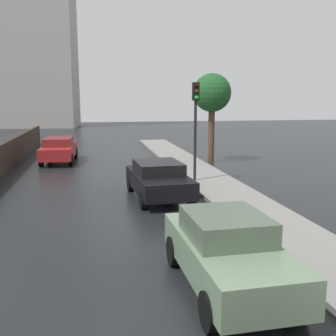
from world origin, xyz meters
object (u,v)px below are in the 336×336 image
car_red_mid_road (59,149)px  traffic_light (196,113)px  car_green_near_kerb (227,251)px  car_black_far_ahead (158,179)px  street_tree_near (212,94)px

car_red_mid_road → traffic_light: (6.25, -7.13, 2.26)m
traffic_light → car_red_mid_road: bearing=131.2°
car_green_near_kerb → car_black_far_ahead: 7.23m
car_green_near_kerb → car_red_mid_road: bearing=103.5°
car_red_mid_road → car_black_far_ahead: 10.29m
car_black_far_ahead → street_tree_near: street_tree_near is taller
car_red_mid_road → car_black_far_ahead: car_red_mid_road is taller
car_black_far_ahead → traffic_light: size_ratio=1.00×
car_green_near_kerb → car_red_mid_road: 17.17m
car_green_near_kerb → street_tree_near: size_ratio=0.77×
car_red_mid_road → street_tree_near: bearing=171.8°
car_black_far_ahead → traffic_light: 3.77m
car_black_far_ahead → car_green_near_kerb: bearing=-92.7°
car_red_mid_road → car_black_far_ahead: bearing=117.2°
car_green_near_kerb → car_black_far_ahead: bearing=89.7°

